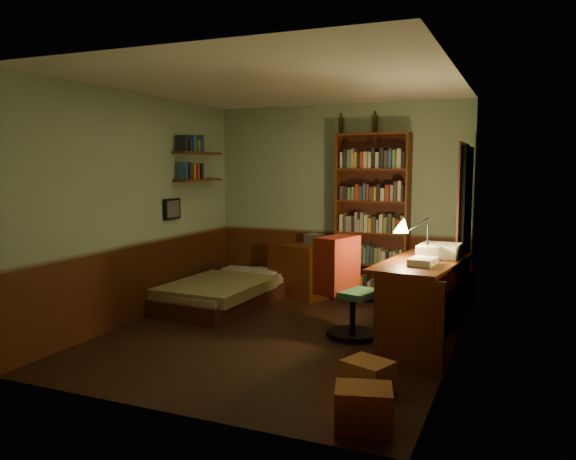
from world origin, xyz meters
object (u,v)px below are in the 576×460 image
at_px(desk, 423,302).
at_px(office_chair, 353,283).
at_px(bed, 225,283).
at_px(bookshelf, 372,219).
at_px(mini_stereo, 315,239).
at_px(cardboard_box_a, 363,408).
at_px(desk_lamp, 428,232).
at_px(dresser, 299,270).
at_px(cardboard_box_b, 368,376).

relative_size(desk, office_chair, 1.40).
xyz_separation_m(bed, bookshelf, (1.70, 0.88, 0.82)).
bearing_deg(mini_stereo, cardboard_box_a, -47.37).
bearing_deg(bookshelf, mini_stereo, 177.06).
bearing_deg(desk_lamp, dresser, 156.68).
distance_m(desk, office_chair, 0.73).
height_order(dresser, desk_lamp, desk_lamp).
distance_m(office_chair, cardboard_box_a, 2.11).
xyz_separation_m(bookshelf, desk, (0.93, -1.53, -0.67)).
bearing_deg(bookshelf, bed, -152.74).
xyz_separation_m(desk, cardboard_box_b, (-0.20, -1.38, -0.30)).
height_order(bed, desk, desk).
bearing_deg(mini_stereo, bed, -116.80).
bearing_deg(dresser, office_chair, -27.69).
bearing_deg(desk_lamp, bookshelf, 134.96).
bearing_deg(desk, office_chair, -168.80).
height_order(bed, desk_lamp, desk_lamp).
relative_size(dresser, office_chair, 0.71).
relative_size(bookshelf, desk, 1.37).
bearing_deg(dresser, cardboard_box_a, -38.33).
distance_m(desk_lamp, office_chair, 0.93).
xyz_separation_m(desk, cardboard_box_a, (-0.06, -2.01, -0.28)).
relative_size(dresser, bookshelf, 0.37).
xyz_separation_m(dresser, cardboard_box_a, (1.86, -3.45, -0.22)).
relative_size(bed, cardboard_box_a, 4.91).
relative_size(desk_lamp, cardboard_box_a, 1.45).
height_order(bookshelf, desk_lamp, bookshelf).
xyz_separation_m(mini_stereo, bookshelf, (0.80, -0.04, 0.31)).
bearing_deg(desk_lamp, cardboard_box_b, -86.09).
bearing_deg(cardboard_box_b, desk_lamp, 81.36).
bearing_deg(cardboard_box_b, bed, 140.20).
distance_m(bed, office_chair, 2.06).
bearing_deg(desk_lamp, desk, -105.13).
relative_size(mini_stereo, office_chair, 0.22).
height_order(dresser, cardboard_box_b, dresser).
height_order(dresser, cardboard_box_a, dresser).
bearing_deg(office_chair, desk_lamp, 22.13).
distance_m(desk, cardboard_box_b, 1.43).
distance_m(mini_stereo, bookshelf, 0.86).
height_order(mini_stereo, desk_lamp, desk_lamp).
distance_m(bed, mini_stereo, 1.39).
height_order(mini_stereo, desk, mini_stereo).
height_order(mini_stereo, cardboard_box_b, mini_stereo).
bearing_deg(bookshelf, desk_lamp, -57.66).
xyz_separation_m(mini_stereo, desk, (1.73, -1.57, -0.36)).
bearing_deg(cardboard_box_a, office_chair, 108.50).
relative_size(bookshelf, desk_lamp, 3.93).
distance_m(mini_stereo, cardboard_box_a, 3.99).
xyz_separation_m(dresser, office_chair, (1.21, -1.49, 0.21)).
xyz_separation_m(desk_lamp, cardboard_box_b, (-0.22, -1.42, -1.01)).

